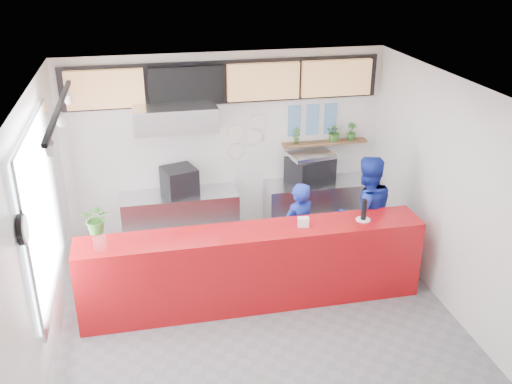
{
  "coord_description": "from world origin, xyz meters",
  "views": [
    {
      "loc": [
        -1.31,
        -5.93,
        4.5
      ],
      "look_at": [
        0.1,
        0.7,
        1.5
      ],
      "focal_mm": 40.0,
      "sensor_mm": 36.0,
      "label": 1
    }
  ],
  "objects_px": {
    "pepper_mill": "(364,209)",
    "service_counter": "(253,267)",
    "staff_center": "(298,231)",
    "espresso_machine": "(310,170)",
    "staff_right": "(365,215)",
    "panini_oven": "(179,181)"
  },
  "relations": [
    {
      "from": "service_counter",
      "to": "staff_center",
      "type": "bearing_deg",
      "value": 34.66
    },
    {
      "from": "service_counter",
      "to": "staff_right",
      "type": "xyz_separation_m",
      "value": [
        1.75,
        0.53,
        0.34
      ]
    },
    {
      "from": "staff_right",
      "to": "espresso_machine",
      "type": "bearing_deg",
      "value": -75.06
    },
    {
      "from": "panini_oven",
      "to": "pepper_mill",
      "type": "distance_m",
      "value": 2.91
    },
    {
      "from": "espresso_machine",
      "to": "staff_right",
      "type": "distance_m",
      "value": 1.36
    },
    {
      "from": "panini_oven",
      "to": "staff_right",
      "type": "bearing_deg",
      "value": -43.18
    },
    {
      "from": "espresso_machine",
      "to": "pepper_mill",
      "type": "distance_m",
      "value": 1.83
    },
    {
      "from": "panini_oven",
      "to": "staff_center",
      "type": "xyz_separation_m",
      "value": [
        1.54,
        -1.28,
        -0.38
      ]
    },
    {
      "from": "panini_oven",
      "to": "espresso_machine",
      "type": "height_order",
      "value": "espresso_machine"
    },
    {
      "from": "staff_right",
      "to": "pepper_mill",
      "type": "bearing_deg",
      "value": 59.94
    },
    {
      "from": "service_counter",
      "to": "panini_oven",
      "type": "relative_size",
      "value": 9.46
    },
    {
      "from": "panini_oven",
      "to": "staff_center",
      "type": "height_order",
      "value": "staff_center"
    },
    {
      "from": "espresso_machine",
      "to": "staff_right",
      "type": "xyz_separation_m",
      "value": [
        0.44,
        -1.27,
        -0.23
      ]
    },
    {
      "from": "pepper_mill",
      "to": "service_counter",
      "type": "bearing_deg",
      "value": 179.47
    },
    {
      "from": "service_counter",
      "to": "staff_center",
      "type": "height_order",
      "value": "staff_center"
    },
    {
      "from": "panini_oven",
      "to": "espresso_machine",
      "type": "xyz_separation_m",
      "value": [
        2.09,
        0.0,
        0.01
      ]
    },
    {
      "from": "espresso_machine",
      "to": "panini_oven",
      "type": "bearing_deg",
      "value": 158.64
    },
    {
      "from": "service_counter",
      "to": "espresso_machine",
      "type": "xyz_separation_m",
      "value": [
        1.31,
        1.8,
        0.57
      ]
    },
    {
      "from": "espresso_machine",
      "to": "service_counter",
      "type": "bearing_deg",
      "value": -147.33
    },
    {
      "from": "staff_right",
      "to": "service_counter",
      "type": "bearing_deg",
      "value": 12.6
    },
    {
      "from": "espresso_machine",
      "to": "staff_right",
      "type": "bearing_deg",
      "value": -92.04
    },
    {
      "from": "service_counter",
      "to": "staff_center",
      "type": "distance_m",
      "value": 0.93
    }
  ]
}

